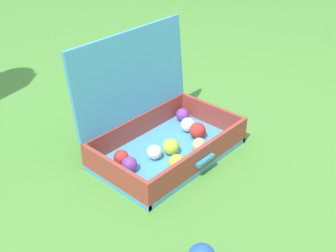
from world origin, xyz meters
TOP-DOWN VIEW (x-y plane):
  - ground_plane at (0.00, 0.00)m, footprint 16.00×16.00m
  - open_suitcase at (-0.02, 0.11)m, footprint 0.67×0.48m

SIDE VIEW (x-z plane):
  - ground_plane at x=0.00m, z-range 0.00..0.00m
  - open_suitcase at x=-0.02m, z-range -0.15..0.39m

